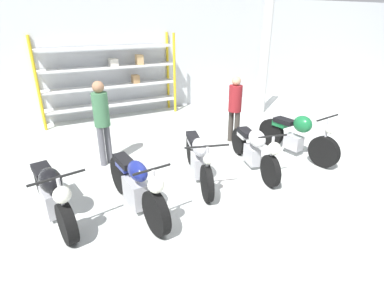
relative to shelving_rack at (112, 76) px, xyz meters
The scene contains 11 objects.
ground_plane 5.17m from the shelving_rack, 85.89° to the right, with size 30.00×30.00×0.00m, color silver.
back_wall 0.72m from the shelving_rack, 45.44° to the left, with size 30.00×0.08×3.60m.
shelving_rack is the anchor object (origin of this frame).
support_pillar 4.77m from the shelving_rack, 20.71° to the right, with size 0.28×0.28×3.60m.
motorcycle_black 5.32m from the shelving_rack, 114.16° to the right, with size 0.72×1.99×1.01m.
motorcycle_blue 5.35m from the shelving_rack, 100.34° to the right, with size 0.56×2.04×1.03m.
motorcycle_silver 4.83m from the shelving_rack, 85.00° to the right, with size 0.90×2.03×1.00m.
motorcycle_white 5.20m from the shelving_rack, 71.27° to the right, with size 0.71×2.07×0.99m.
motorcycle_green 5.65m from the shelving_rack, 58.57° to the right, with size 0.72×2.08×1.08m.
person_browsing 4.05m from the shelving_rack, 57.96° to the right, with size 0.42×0.42×1.65m.
person_near_rack 3.38m from the shelving_rack, 107.37° to the right, with size 0.44×0.44×1.79m.
Camera 1 is at (-2.41, -4.26, 2.89)m, focal length 28.00 mm.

